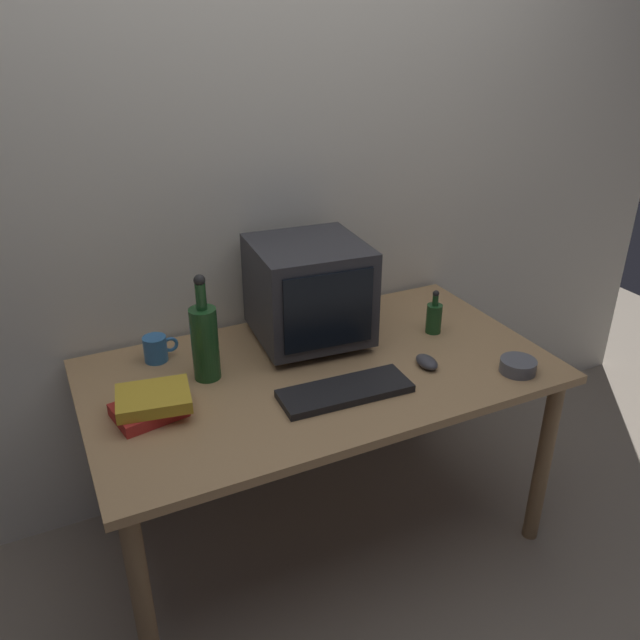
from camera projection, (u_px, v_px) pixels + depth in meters
name	position (u px, v px, depth m)	size (l,w,h in m)	color
ground_plane	(320.00, 530.00, 2.48)	(6.00, 6.00, 0.00)	gray
back_wall	(261.00, 182.00, 2.32)	(4.00, 0.08, 2.50)	silver
desk	(320.00, 388.00, 2.19)	(1.55, 0.86, 0.73)	tan
crt_monitor	(309.00, 291.00, 2.25)	(0.41, 0.41, 0.37)	#333338
keyboard	(344.00, 391.00, 2.00)	(0.42, 0.15, 0.02)	black
computer_mouse	(427.00, 362.00, 2.16)	(0.06, 0.10, 0.04)	#3F3F47
bottle_tall	(205.00, 340.00, 2.04)	(0.09, 0.09, 0.36)	#1E4C23
bottle_short	(434.00, 317.00, 2.37)	(0.06, 0.06, 0.17)	#1E4C23
book_stack	(151.00, 404.00, 1.89)	(0.25, 0.20, 0.08)	red
mug	(156.00, 349.00, 2.18)	(0.12, 0.08, 0.09)	#3370B2
cd_spindle	(518.00, 366.00, 2.12)	(0.12, 0.12, 0.04)	#595B66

